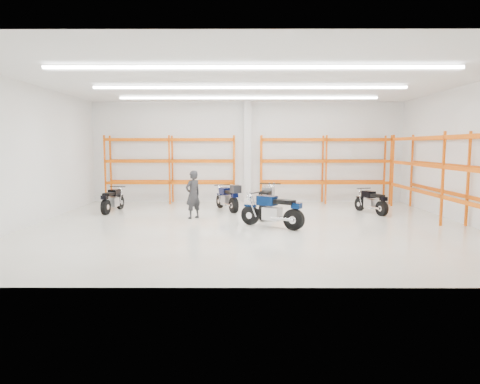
{
  "coord_description": "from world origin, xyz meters",
  "views": [
    {
      "loc": [
        -0.27,
        -13.45,
        2.54
      ],
      "look_at": [
        -0.32,
        0.5,
        1.03
      ],
      "focal_mm": 32.0,
      "sensor_mm": 36.0,
      "label": 1
    }
  ],
  "objects_px": {
    "motorcycle_back_c": "(267,202)",
    "structural_column": "(248,152)",
    "motorcycle_back_b": "(228,198)",
    "motorcycle_main": "(274,212)",
    "motorcycle_back_a": "(112,201)",
    "motorcycle_back_d": "(372,202)",
    "standing_man": "(193,195)"
  },
  "relations": [
    {
      "from": "standing_man",
      "to": "motorcycle_main",
      "type": "bearing_deg",
      "value": 103.27
    },
    {
      "from": "motorcycle_back_b",
      "to": "structural_column",
      "type": "distance_m",
      "value": 3.32
    },
    {
      "from": "motorcycle_back_c",
      "to": "motorcycle_main",
      "type": "bearing_deg",
      "value": -87.08
    },
    {
      "from": "motorcycle_back_a",
      "to": "motorcycle_back_d",
      "type": "distance_m",
      "value": 9.88
    },
    {
      "from": "motorcycle_back_b",
      "to": "structural_column",
      "type": "bearing_deg",
      "value": 73.9
    },
    {
      "from": "motorcycle_back_c",
      "to": "standing_man",
      "type": "distance_m",
      "value": 2.65
    },
    {
      "from": "motorcycle_back_c",
      "to": "structural_column",
      "type": "height_order",
      "value": "structural_column"
    },
    {
      "from": "motorcycle_back_d",
      "to": "standing_man",
      "type": "bearing_deg",
      "value": -170.78
    },
    {
      "from": "motorcycle_back_b",
      "to": "standing_man",
      "type": "distance_m",
      "value": 2.1
    },
    {
      "from": "motorcycle_main",
      "to": "motorcycle_back_a",
      "type": "xyz_separation_m",
      "value": [
        -5.99,
        3.13,
        -0.06
      ]
    },
    {
      "from": "motorcycle_back_d",
      "to": "motorcycle_back_b",
      "type": "bearing_deg",
      "value": 173.32
    },
    {
      "from": "motorcycle_main",
      "to": "structural_column",
      "type": "xyz_separation_m",
      "value": [
        -0.75,
        6.16,
        1.74
      ]
    },
    {
      "from": "structural_column",
      "to": "motorcycle_back_b",
      "type": "bearing_deg",
      "value": -106.1
    },
    {
      "from": "motorcycle_back_d",
      "to": "motorcycle_back_a",
      "type": "bearing_deg",
      "value": 178.08
    },
    {
      "from": "motorcycle_back_c",
      "to": "structural_column",
      "type": "xyz_separation_m",
      "value": [
        -0.64,
        4.08,
        1.71
      ]
    },
    {
      "from": "motorcycle_back_c",
      "to": "structural_column",
      "type": "distance_m",
      "value": 4.47
    },
    {
      "from": "motorcycle_back_b",
      "to": "motorcycle_back_a",
      "type": "bearing_deg",
      "value": -176.1
    },
    {
      "from": "motorcycle_back_c",
      "to": "structural_column",
      "type": "bearing_deg",
      "value": 98.94
    },
    {
      "from": "motorcycle_back_b",
      "to": "motorcycle_back_d",
      "type": "xyz_separation_m",
      "value": [
        5.42,
        -0.63,
        -0.08
      ]
    },
    {
      "from": "motorcycle_back_d",
      "to": "standing_man",
      "type": "distance_m",
      "value": 6.7
    },
    {
      "from": "motorcycle_back_c",
      "to": "motorcycle_back_d",
      "type": "height_order",
      "value": "motorcycle_back_c"
    },
    {
      "from": "motorcycle_back_a",
      "to": "motorcycle_back_b",
      "type": "distance_m",
      "value": 4.47
    },
    {
      "from": "motorcycle_back_b",
      "to": "motorcycle_back_c",
      "type": "height_order",
      "value": "motorcycle_back_c"
    },
    {
      "from": "motorcycle_main",
      "to": "structural_column",
      "type": "distance_m",
      "value": 6.44
    },
    {
      "from": "standing_man",
      "to": "motorcycle_back_a",
      "type": "bearing_deg",
      "value": -67.44
    },
    {
      "from": "motorcycle_back_d",
      "to": "structural_column",
      "type": "height_order",
      "value": "structural_column"
    },
    {
      "from": "motorcycle_main",
      "to": "motorcycle_back_d",
      "type": "relative_size",
      "value": 1.06
    },
    {
      "from": "motorcycle_back_a",
      "to": "standing_man",
      "type": "xyz_separation_m",
      "value": [
        3.27,
        -1.4,
        0.4
      ]
    },
    {
      "from": "motorcycle_back_c",
      "to": "motorcycle_back_d",
      "type": "bearing_deg",
      "value": 10.3
    },
    {
      "from": "motorcycle_back_b",
      "to": "standing_man",
      "type": "relative_size",
      "value": 1.18
    },
    {
      "from": "structural_column",
      "to": "standing_man",
      "type": "bearing_deg",
      "value": -113.95
    },
    {
      "from": "motorcycle_back_c",
      "to": "motorcycle_back_b",
      "type": "bearing_deg",
      "value": 136.43
    }
  ]
}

